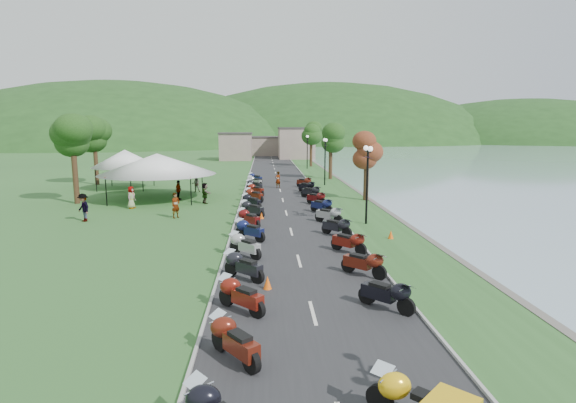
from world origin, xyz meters
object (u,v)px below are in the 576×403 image
object	(u,v)px
pedestrian_c	(84,221)
pedestrian_a	(176,218)
vendor_tent_main	(158,176)
pedestrian_b	(196,192)

from	to	relation	value
pedestrian_c	pedestrian_a	bearing A→B (deg)	53.33
vendor_tent_main	pedestrian_b	distance (m)	5.35
pedestrian_a	pedestrian_c	bearing A→B (deg)	141.14
pedestrian_b	pedestrian_c	bearing A→B (deg)	51.35
pedestrian_a	vendor_tent_main	bearing A→B (deg)	62.70
pedestrian_a	pedestrian_b	distance (m)	12.75
pedestrian_b	pedestrian_c	world-z (taller)	pedestrian_c
pedestrian_c	vendor_tent_main	bearing A→B (deg)	118.29
vendor_tent_main	pedestrian_b	size ratio (longest dim) A/B	4.05
vendor_tent_main	pedestrian_c	xyz separation A→B (m)	(-2.79, -9.40, -2.00)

